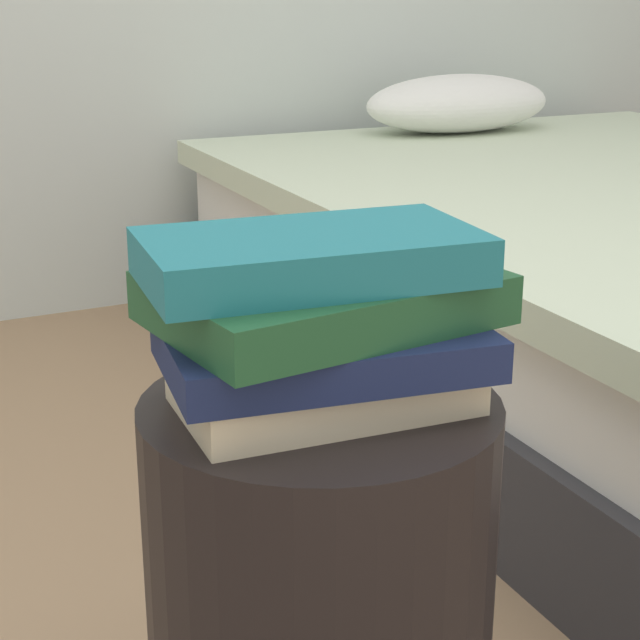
% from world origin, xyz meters
% --- Properties ---
extents(bed, '(1.61, 2.06, 0.62)m').
position_xyz_m(bed, '(1.25, 0.89, 0.23)').
color(bed, '#2D2D33').
rests_on(bed, ground_plane).
extents(side_table, '(0.34, 0.34, 0.50)m').
position_xyz_m(side_table, '(0.00, 0.00, 0.25)').
color(side_table, black).
rests_on(side_table, ground_plane).
extents(book_cream, '(0.27, 0.17, 0.04)m').
position_xyz_m(book_cream, '(0.00, -0.01, 0.52)').
color(book_cream, beige).
rests_on(book_cream, side_table).
extents(book_navy, '(0.31, 0.22, 0.04)m').
position_xyz_m(book_navy, '(-0.00, -0.01, 0.56)').
color(book_navy, '#19234C').
rests_on(book_navy, book_cream).
extents(book_forest, '(0.31, 0.24, 0.04)m').
position_xyz_m(book_forest, '(0.01, 0.01, 0.60)').
color(book_forest, '#1E512D').
rests_on(book_forest, book_navy).
extents(book_teal, '(0.31, 0.19, 0.04)m').
position_xyz_m(book_teal, '(-0.01, -0.00, 0.64)').
color(book_teal, '#1E727F').
rests_on(book_teal, book_forest).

